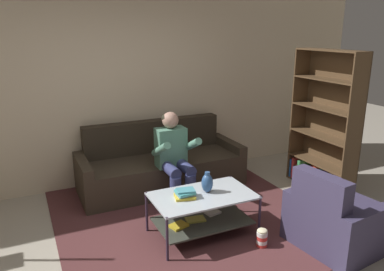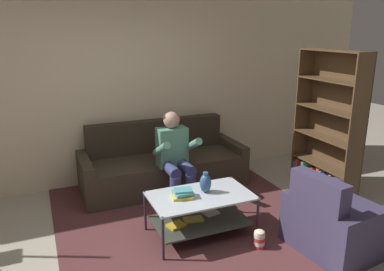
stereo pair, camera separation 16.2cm
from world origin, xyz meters
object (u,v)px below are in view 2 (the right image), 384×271
object	(u,v)px
couch	(163,166)
popcorn_tub	(259,239)
person_seated_center	(175,154)
armchair	(335,223)
vase	(205,183)
coffee_table	(200,208)
book_stack	(183,194)
bookshelf	(327,139)

from	to	relation	value
couch	popcorn_tub	distance (m)	1.95
couch	person_seated_center	bearing A→B (deg)	-90.00
armchair	popcorn_tub	xyz separation A→B (m)	(-0.70, 0.30, -0.18)
vase	popcorn_tub	size ratio (longest dim) A/B	1.13
couch	coffee_table	bearing A→B (deg)	-92.22
coffee_table	book_stack	xyz separation A→B (m)	(-0.19, 0.02, 0.20)
armchair	person_seated_center	bearing A→B (deg)	123.11
couch	vase	world-z (taller)	couch
person_seated_center	book_stack	xyz separation A→B (m)	(-0.24, -0.88, -0.13)
person_seated_center	couch	bearing A→B (deg)	90.00
couch	person_seated_center	size ratio (longest dim) A/B	1.94
bookshelf	popcorn_tub	distance (m)	1.97
person_seated_center	coffee_table	distance (m)	0.96
book_stack	bookshelf	size ratio (longest dim) A/B	0.13
person_seated_center	popcorn_tub	xyz separation A→B (m)	(0.39, -1.38, -0.54)
coffee_table	armchair	world-z (taller)	armchair
book_stack	coffee_table	bearing A→B (deg)	-4.70
book_stack	popcorn_tub	xyz separation A→B (m)	(0.64, -0.50, -0.41)
couch	armchair	size ratio (longest dim) A/B	2.49
coffee_table	bookshelf	xyz separation A→B (m)	(2.08, 0.43, 0.42)
couch	bookshelf	world-z (taller)	bookshelf
coffee_table	armchair	distance (m)	1.39
book_stack	bookshelf	distance (m)	2.31
coffee_table	armchair	xyz separation A→B (m)	(1.15, -0.78, -0.03)
coffee_table	vase	xyz separation A→B (m)	(0.08, 0.04, 0.27)
vase	bookshelf	distance (m)	2.04
person_seated_center	bookshelf	world-z (taller)	bookshelf
armchair	vase	bearing A→B (deg)	142.37
couch	person_seated_center	distance (m)	0.62
bookshelf	coffee_table	bearing A→B (deg)	-168.22
armchair	popcorn_tub	size ratio (longest dim) A/B	4.48
coffee_table	popcorn_tub	bearing A→B (deg)	-47.22
coffee_table	popcorn_tub	distance (m)	0.69
couch	armchair	xyz separation A→B (m)	(1.09, -2.20, -0.02)
armchair	couch	bearing A→B (deg)	116.47
person_seated_center	bookshelf	distance (m)	2.08
couch	book_stack	distance (m)	1.44
couch	vase	xyz separation A→B (m)	(0.03, -1.37, 0.28)
armchair	book_stack	bearing A→B (deg)	149.25
person_seated_center	armchair	distance (m)	2.03
person_seated_center	coffee_table	xyz separation A→B (m)	(-0.05, -0.90, -0.33)
person_seated_center	armchair	xyz separation A→B (m)	(1.09, -1.68, -0.36)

